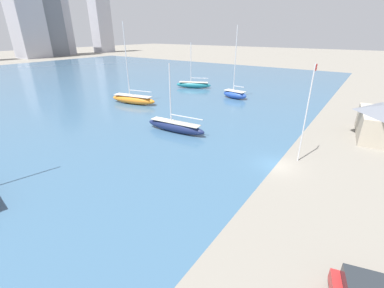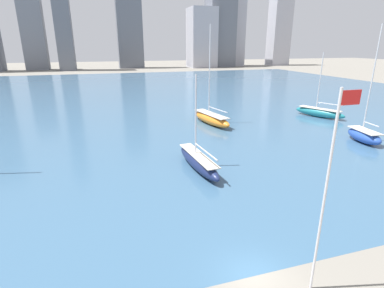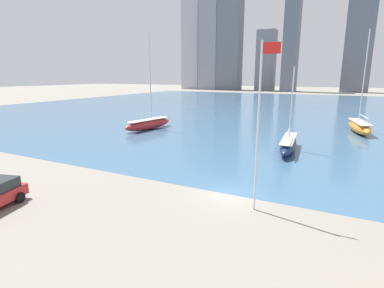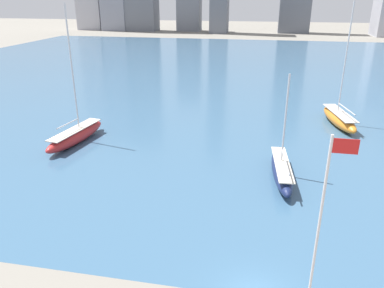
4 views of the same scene
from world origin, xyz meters
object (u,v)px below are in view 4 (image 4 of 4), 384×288
object	(u,v)px
flag_pole	(319,235)
sailboat_red	(76,135)
sailboat_orange	(339,118)
sailboat_navy	(282,170)

from	to	relation	value
flag_pole	sailboat_red	size ratio (longest dim) A/B	0.70
sailboat_orange	sailboat_navy	bearing A→B (deg)	-125.82
flag_pole	sailboat_orange	xyz separation A→B (m)	(7.52, 36.62, -5.16)
sailboat_orange	sailboat_red	world-z (taller)	sailboat_orange
sailboat_navy	sailboat_orange	bearing A→B (deg)	61.07
sailboat_navy	sailboat_red	bearing A→B (deg)	164.08
sailboat_navy	flag_pole	bearing A→B (deg)	-91.80
flag_pole	sailboat_navy	world-z (taller)	flag_pole
flag_pole	sailboat_orange	distance (m)	37.74
sailboat_red	sailboat_navy	bearing A→B (deg)	-3.03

